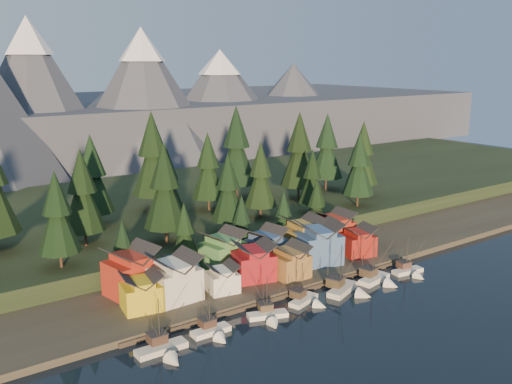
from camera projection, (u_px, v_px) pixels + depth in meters
ground at (330, 322)px, 117.91m from camera, size 500.00×500.00×0.00m
shore_strip at (226, 263)px, 149.45m from camera, size 400.00×50.00×1.50m
hillside at (145, 214)px, 188.56m from camera, size 420.00×100.00×6.00m
dock at (281, 293)px, 130.87m from camera, size 80.00×4.00×1.00m
mountain_ridge at (28, 115)px, 278.88m from camera, size 560.00×190.00×90.00m
boat_0 at (164, 343)px, 104.59m from camera, size 10.09×10.98×11.45m
boat_1 at (213, 326)px, 111.77m from camera, size 8.26×8.98×10.31m
boat_2 at (269, 311)px, 118.67m from camera, size 9.12×9.52×9.93m
boat_3 at (307, 295)px, 126.24m from camera, size 8.73×9.24×10.32m
boat_4 at (347, 283)px, 131.72m from camera, size 10.75×11.36×12.69m
boat_5 at (378, 273)px, 137.88m from camera, size 9.78×10.42×12.22m
boat_6 at (410, 267)px, 143.45m from camera, size 8.75×9.30×10.19m
house_front_0 at (141, 290)px, 119.51m from camera, size 9.12×8.76×7.99m
house_front_1 at (174, 276)px, 124.28m from camera, size 10.25×9.87×10.19m
house_front_2 at (222, 277)px, 128.92m from camera, size 7.64×7.68×6.47m
house_front_3 at (254, 260)px, 135.94m from camera, size 10.90×10.60×9.17m
house_front_4 at (290, 260)px, 137.47m from camera, size 8.01×8.63×8.05m
house_front_5 at (319, 241)px, 146.60m from camera, size 12.46×11.79×10.92m
house_front_6 at (358, 240)px, 152.75m from camera, size 9.50×9.16×8.03m
house_back_0 at (131, 270)px, 126.76m from camera, size 11.70×11.38×11.05m
house_back_1 at (179, 269)px, 131.27m from camera, size 7.35×7.44×8.14m
house_back_2 at (223, 249)px, 141.91m from camera, size 10.60×9.95×10.01m
house_back_3 at (265, 245)px, 146.23m from camera, size 10.52×9.70×9.35m
house_back_4 at (303, 235)px, 152.87m from camera, size 10.65×10.33×10.34m
house_back_5 at (335, 228)px, 160.02m from camera, size 9.36×9.46×9.94m
tree_hill_2 at (57, 215)px, 129.12m from camera, size 9.81×9.81×22.86m
tree_hill_3 at (83, 193)px, 143.97m from camera, size 10.89×10.89×25.38m
tree_hill_4 at (92, 177)px, 160.20m from camera, size 11.51×11.51×26.82m
tree_hill_5 at (165, 189)px, 146.05m from camera, size 11.44×11.44×26.66m
tree_hill_6 at (166, 181)px, 162.84m from camera, size 10.13×10.13×23.59m
tree_hill_7 at (228, 190)px, 155.16m from camera, size 9.65×9.65×22.48m
tree_hill_8 at (208, 168)px, 178.39m from camera, size 10.70×10.70×24.93m
tree_hill_9 at (261, 177)px, 169.64m from camera, size 10.02×10.02×23.33m
tree_hill_10 at (236, 148)px, 192.89m from camera, size 13.71×13.71×31.95m
tree_hill_11 at (312, 178)px, 175.08m from camera, size 8.74×8.74×20.36m
tree_hill_12 at (299, 152)px, 191.07m from camera, size 12.90×12.90×30.05m
tree_hill_13 at (359, 166)px, 183.18m from camera, size 10.41×10.41×24.25m
tree_hill_14 at (327, 148)px, 206.24m from camera, size 12.06×12.06×28.10m
tree_hill_15 at (153, 157)px, 177.59m from camera, size 13.52×13.52×31.50m
tree_hill_17 at (363, 155)px, 197.63m from camera, size 11.26×11.26×26.23m
tree_shore_0 at (123, 250)px, 131.48m from camera, size 6.77×6.77×15.77m
tree_shore_1 at (185, 234)px, 140.31m from camera, size 7.48×7.48×17.42m
tree_shore_2 at (242, 223)px, 149.97m from camera, size 7.29×7.29×16.98m
tree_shore_3 at (283, 217)px, 157.98m from camera, size 6.94×6.94×16.16m
tree_shore_4 at (316, 207)px, 164.54m from camera, size 7.68×7.68×17.88m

